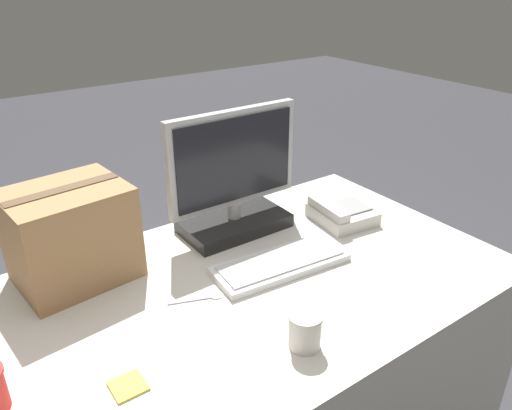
{
  "coord_description": "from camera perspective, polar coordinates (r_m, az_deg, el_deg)",
  "views": [
    {
      "loc": [
        -0.53,
        -0.98,
        1.58
      ],
      "look_at": [
        0.27,
        0.15,
        0.9
      ],
      "focal_mm": 35.0,
      "sensor_mm": 36.0,
      "label": 1
    }
  ],
  "objects": [
    {
      "name": "paper_cup_right",
      "position": [
        1.22,
        5.61,
        -14.05
      ],
      "size": [
        0.08,
        0.08,
        0.09
      ],
      "color": "white",
      "rests_on": "office_desk"
    },
    {
      "name": "cardboard_box",
      "position": [
        1.49,
        -20.39,
        -3.2
      ],
      "size": [
        0.34,
        0.28,
        0.28
      ],
      "rotation": [
        0.0,
        0.0,
        0.1
      ],
      "color": "#9E754C",
      "rests_on": "office_desk"
    },
    {
      "name": "monitor",
      "position": [
        1.65,
        -2.55,
        2.2
      ],
      "size": [
        0.47,
        0.21,
        0.42
      ],
      "color": "black",
      "rests_on": "office_desk"
    },
    {
      "name": "office_desk",
      "position": [
        1.64,
        -5.08,
        -21.15
      ],
      "size": [
        1.8,
        0.9,
        0.75
      ],
      "color": "beige",
      "rests_on": "ground_plane"
    },
    {
      "name": "spoon",
      "position": [
        1.39,
        -5.87,
        -10.55
      ],
      "size": [
        0.15,
        0.07,
        0.0
      ],
      "rotation": [
        0.0,
        0.0,
        5.93
      ],
      "color": "silver",
      "rests_on": "office_desk"
    },
    {
      "name": "keyboard",
      "position": [
        1.51,
        2.83,
        -6.68
      ],
      "size": [
        0.42,
        0.19,
        0.03
      ],
      "rotation": [
        0.0,
        0.0,
        -0.09
      ],
      "color": "silver",
      "rests_on": "office_desk"
    },
    {
      "name": "desk_phone",
      "position": [
        1.78,
        9.69,
        -0.96
      ],
      "size": [
        0.21,
        0.22,
        0.08
      ],
      "rotation": [
        0.0,
        0.0,
        -0.11
      ],
      "color": "beige",
      "rests_on": "office_desk"
    },
    {
      "name": "sticky_note_pad",
      "position": [
        1.18,
        -14.4,
        -19.39
      ],
      "size": [
        0.07,
        0.07,
        0.01
      ],
      "color": "#E5DB4C",
      "rests_on": "office_desk"
    }
  ]
}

